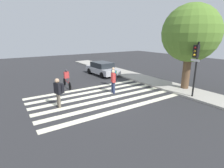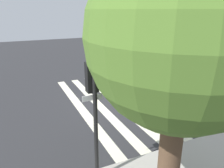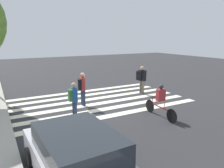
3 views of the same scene
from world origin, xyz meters
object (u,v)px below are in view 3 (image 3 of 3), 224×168
object	(u,v)px
cyclist_near_curb	(160,100)
car_parked_dark_suv	(78,158)
pedestrian_child_with_backpack	(82,86)
pedestrian_adult_tall_backpack	(141,78)
pedestrian_adult_blue_shirt	(73,97)

from	to	relation	value
cyclist_near_curb	car_parked_dark_suv	distance (m)	5.78
pedestrian_child_with_backpack	pedestrian_adult_tall_backpack	bearing A→B (deg)	112.96
car_parked_dark_suv	pedestrian_adult_blue_shirt	bearing A→B (deg)	-20.03
car_parked_dark_suv	pedestrian_child_with_backpack	bearing A→B (deg)	-24.43
pedestrian_adult_blue_shirt	car_parked_dark_suv	xyz separation A→B (m)	(-4.62, 1.50, -0.25)
pedestrian_adult_tall_backpack	pedestrian_adult_blue_shirt	distance (m)	5.88
cyclist_near_curb	pedestrian_child_with_backpack	bearing A→B (deg)	38.83
cyclist_near_curb	pedestrian_adult_blue_shirt	bearing A→B (deg)	64.90
car_parked_dark_suv	pedestrian_adult_tall_backpack	bearing A→B (deg)	-48.04
pedestrian_adult_tall_backpack	car_parked_dark_suv	bearing A→B (deg)	-63.58
pedestrian_child_with_backpack	pedestrian_adult_tall_backpack	world-z (taller)	pedestrian_adult_tall_backpack
pedestrian_adult_blue_shirt	car_parked_dark_suv	bearing A→B (deg)	-12.41
cyclist_near_curb	car_parked_dark_suv	world-z (taller)	cyclist_near_curb
pedestrian_child_with_backpack	cyclist_near_curb	size ratio (longest dim) A/B	0.82
pedestrian_adult_blue_shirt	pedestrian_child_with_backpack	bearing A→B (deg)	151.94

